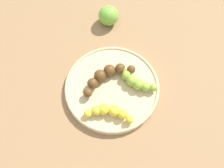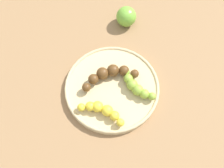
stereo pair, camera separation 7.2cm
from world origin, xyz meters
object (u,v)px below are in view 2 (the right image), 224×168
object	(u,v)px
fruit_bowl	(112,88)
banana_yellow	(102,111)
banana_overripe	(109,74)
banana_green	(136,86)
apple_green	(126,17)

from	to	relation	value
fruit_bowl	banana_yellow	size ratio (longest dim) A/B	2.04
banana_overripe	banana_green	size ratio (longest dim) A/B	1.09
fruit_bowl	banana_yellow	distance (m)	0.09
fruit_bowl	banana_green	size ratio (longest dim) A/B	2.27
banana_green	banana_overripe	bearing A→B (deg)	-68.51
apple_green	banana_yellow	bearing A→B (deg)	107.62
banana_yellow	apple_green	xyz separation A→B (m)	(0.10, -0.33, -0.00)
banana_overripe	banana_green	xyz separation A→B (m)	(-0.09, -0.01, -0.00)
banana_overripe	apple_green	distance (m)	0.23
banana_overripe	banana_yellow	distance (m)	0.11
banana_overripe	apple_green	bearing A→B (deg)	-32.28
banana_yellow	apple_green	world-z (taller)	apple_green
banana_green	apple_green	bearing A→B (deg)	-127.98
banana_green	apple_green	distance (m)	0.26
fruit_bowl	banana_overripe	bearing A→B (deg)	-42.24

